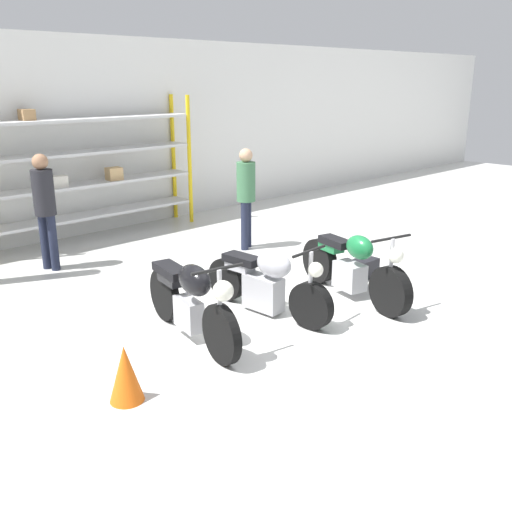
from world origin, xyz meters
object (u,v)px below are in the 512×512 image
Objects in this scene: toolbox at (364,268)px; traffic_cone at (125,373)px; shelving_rack at (89,168)px; motorcycle_green at (353,267)px; motorcycle_black at (191,299)px; person_near_rack at (45,202)px; person_browsing at (246,190)px; motorcycle_silver at (266,282)px.

toolbox is 4.41m from traffic_cone.
shelving_rack is at bearing 110.55° from toolbox.
shelving_rack is at bearing -156.05° from motorcycle_green.
shelving_rack reaches higher than toolbox.
motorcycle_black is 2.42m from motorcycle_green.
toolbox is at bearing 128.56° from motorcycle_green.
person_browsing is at bearing 137.16° from person_near_rack.
person_browsing is 3.14× the size of traffic_cone.
shelving_rack is 9.42× the size of toolbox.
person_near_rack is 4.36m from traffic_cone.
motorcycle_green is (1.22, -0.41, 0.02)m from motorcycle_silver.
person_browsing reaches higher than traffic_cone.
motorcycle_silver is 2.97m from person_browsing.
person_browsing is 3.23m from person_near_rack.
traffic_cone is at bearing -80.69° from motorcycle_silver.
shelving_rack is 4.88m from motorcycle_silver.
toolbox is (1.81, -4.82, -1.16)m from shelving_rack.
traffic_cone is (-1.15, -4.13, -0.78)m from person_near_rack.
shelving_rack reaches higher than motorcycle_green.
motorcycle_black is at bearing -87.46° from motorcycle_green.
motorcycle_black is (-1.35, -4.77, -0.80)m from shelving_rack.
person_browsing is at bearing -178.59° from motorcycle_green.
person_near_rack is at bearing 37.03° from person_browsing.
person_near_rack is at bearing 132.05° from toolbox.
traffic_cone is at bearing 94.49° from person_browsing.
toolbox is at bearing 84.37° from motorcycle_silver.
shelving_rack is at bearing 64.55° from traffic_cone.
person_near_rack is 4.06× the size of toolbox.
motorcycle_silver is at bearing 112.02° from person_browsing.
motorcycle_green is 1.17× the size of person_near_rack.
person_near_rack reaches higher than motorcycle_black.
toolbox is (0.78, 0.38, -0.29)m from motorcycle_green.
motorcycle_silver is 3.80m from person_near_rack.
person_browsing reaches higher than motorcycle_silver.
shelving_rack reaches higher than person_near_rack.
motorcycle_green reaches higher than motorcycle_silver.
shelving_rack is 5.02m from motorcycle_black.
motorcycle_silver is 1.14× the size of person_browsing.
person_near_rack is (-1.41, -1.25, -0.24)m from shelving_rack.
motorcycle_black is at bearing 179.06° from toolbox.
motorcycle_green is 4.73× the size of toolbox.
motorcycle_silver reaches higher than traffic_cone.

